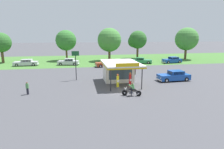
# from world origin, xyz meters

# --- Properties ---
(ground_plane) EXTENTS (300.00, 300.00, 0.00)m
(ground_plane) POSITION_xyz_m (0.00, 0.00, 0.00)
(ground_plane) COLOR #424247
(grass_verge_strip) EXTENTS (120.00, 24.00, 0.01)m
(grass_verge_strip) POSITION_xyz_m (0.00, 30.00, 0.00)
(grass_verge_strip) COLOR #3D6B2D
(grass_verge_strip) RESTS_ON ground
(service_station_kiosk) EXTENTS (4.94, 7.51, 3.52)m
(service_station_kiosk) POSITION_xyz_m (1.03, 4.86, 1.79)
(service_station_kiosk) COLOR silver
(service_station_kiosk) RESTS_ON ground
(gas_pump_nearside) EXTENTS (0.44, 0.44, 1.87)m
(gas_pump_nearside) POSITION_xyz_m (0.18, 1.48, 0.85)
(gas_pump_nearside) COLOR slate
(gas_pump_nearside) RESTS_ON ground
(gas_pump_offside) EXTENTS (0.44, 0.44, 2.00)m
(gas_pump_offside) POSITION_xyz_m (1.88, 1.48, 0.92)
(gas_pump_offside) COLOR slate
(gas_pump_offside) RESTS_ON ground
(motorcycle_with_rider) EXTENTS (2.17, 0.90, 1.58)m
(motorcycle_with_rider) POSITION_xyz_m (1.11, -2.09, 0.65)
(motorcycle_with_rider) COLOR black
(motorcycle_with_rider) RESTS_ON ground
(featured_classic_sedan) EXTENTS (5.08, 2.15, 1.55)m
(featured_classic_sedan) POSITION_xyz_m (9.44, 3.76, 0.71)
(featured_classic_sedan) COLOR #19479E
(featured_classic_sedan) RESTS_ON ground
(parked_car_second_row_spare) EXTENTS (5.34, 2.57, 1.56)m
(parked_car_second_row_spare) POSITION_xyz_m (1.35, 18.20, 0.71)
(parked_car_second_row_spare) COLOR #993819
(parked_car_second_row_spare) RESTS_ON ground
(parked_car_back_row_centre_right) EXTENTS (5.53, 3.16, 1.41)m
(parked_car_back_row_centre_right) POSITION_xyz_m (10.12, 21.38, 0.65)
(parked_car_back_row_centre_right) COLOR #2D844C
(parked_car_back_row_centre_right) RESTS_ON ground
(parked_car_back_row_far_left) EXTENTS (5.09, 2.55, 1.51)m
(parked_car_back_row_far_left) POSITION_xyz_m (-7.22, 21.94, 0.69)
(parked_car_back_row_far_left) COLOR #B7B7BC
(parked_car_back_row_far_left) RESTS_ON ground
(parked_car_back_row_right) EXTENTS (5.32, 1.96, 1.46)m
(parked_car_back_row_right) POSITION_xyz_m (-16.61, 22.48, 0.68)
(parked_car_back_row_right) COLOR #B7B7BC
(parked_car_back_row_right) RESTS_ON ground
(parked_car_back_row_centre) EXTENTS (5.06, 2.47, 1.50)m
(parked_car_back_row_centre) POSITION_xyz_m (18.09, 20.80, 0.70)
(parked_car_back_row_centre) COLOR #19479E
(parked_car_back_row_centre) RESTS_ON ground
(bystander_standing_back_lot) EXTENTS (0.34, 0.34, 1.52)m
(bystander_standing_back_lot) POSITION_xyz_m (-10.85, 0.55, 0.79)
(bystander_standing_back_lot) COLOR black
(bystander_standing_back_lot) RESTS_ON ground
(bystander_chatting_near_pumps) EXTENTS (0.34, 0.34, 1.52)m
(bystander_chatting_near_pumps) POSITION_xyz_m (4.90, 9.10, 0.79)
(bystander_chatting_near_pumps) COLOR brown
(bystander_chatting_near_pumps) RESTS_ON ground
(tree_oak_left) EXTENTS (5.29, 5.18, 8.05)m
(tree_oak_left) POSITION_xyz_m (12.03, 31.07, 5.31)
(tree_oak_left) COLOR brown
(tree_oak_left) RESTS_ON ground
(tree_oak_centre) EXTENTS (6.34, 6.34, 8.86)m
(tree_oak_centre) POSITION_xyz_m (25.33, 26.86, 5.60)
(tree_oak_centre) COLOR brown
(tree_oak_centre) RESTS_ON ground
(tree_oak_far_left) EXTENTS (4.82, 4.82, 7.45)m
(tree_oak_far_left) POSITION_xyz_m (-23.53, 28.30, 5.00)
(tree_oak_far_left) COLOR brown
(tree_oak_far_left) RESTS_ON ground
(tree_oak_far_right) EXTENTS (6.22, 6.22, 8.65)m
(tree_oak_far_right) POSITION_xyz_m (3.25, 27.15, 5.52)
(tree_oak_far_right) COLOR brown
(tree_oak_far_right) RESTS_ON ground
(tree_oak_distant_spare) EXTENTS (5.46, 5.46, 8.12)m
(tree_oak_distant_spare) POSITION_xyz_m (-7.96, 29.73, 5.28)
(tree_oak_distant_spare) COLOR brown
(tree_oak_distant_spare) RESTS_ON ground
(roadside_pole_sign) EXTENTS (1.10, 0.12, 4.48)m
(roadside_pole_sign) POSITION_xyz_m (-5.28, 6.80, 3.08)
(roadside_pole_sign) COLOR black
(roadside_pole_sign) RESTS_ON ground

